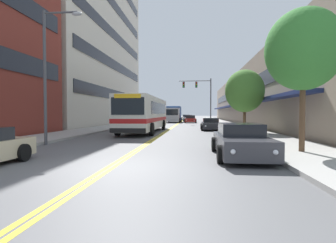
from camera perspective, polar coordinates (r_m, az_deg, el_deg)
name	(u,v)px	position (r m, az deg, el deg)	size (l,w,h in m)	color
ground_plane	(179,123)	(45.09, 2.43, -0.32)	(240.00, 240.00, 0.00)	#565659
sidewalk_left	(138,122)	(46.10, -6.65, -0.20)	(3.58, 106.00, 0.15)	#9E9B96
sidewalk_right	(222,123)	(45.25, 11.69, -0.26)	(3.58, 106.00, 0.15)	#9E9B96
centre_line	(179,123)	(45.09, 2.43, -0.32)	(0.34, 106.00, 0.01)	yellow
office_tower_left	(79,24)	(45.57, -18.85, 19.48)	(12.08, 31.78, 31.17)	beige
storefront_row_right	(259,99)	(46.29, 19.18, 4.68)	(9.10, 68.00, 8.17)	gray
city_bus	(145,113)	(23.97, -5.00, 1.88)	(2.89, 12.39, 3.06)	silver
car_slate_blue_parked_left_mid	(143,121)	(35.01, -5.57, 0.08)	(2.05, 4.61, 1.36)	#475675
car_black_parked_left_far	(149,120)	(41.05, -4.14, 0.32)	(2.07, 4.22, 1.36)	black
car_dark_grey_parked_right_foreground	(241,141)	(10.67, 15.52, -4.18)	(2.05, 4.74, 1.31)	#38383D
car_charcoal_parked_right_mid	(211,124)	(26.91, 9.27, -0.62)	(2.00, 4.41, 1.21)	#232328
car_white_moving_lead	(186,118)	(62.27, 4.00, 0.84)	(2.15, 4.61, 1.33)	white
car_red_moving_second	(191,119)	(46.37, 4.93, 0.48)	(2.09, 4.21, 1.31)	maroon
car_silver_moving_third	(189,118)	(53.82, 4.49, 0.68)	(2.13, 4.44, 1.32)	#B7B7BC
box_truck	(174,114)	(48.87, 1.26, 1.66)	(2.76, 7.10, 2.97)	#B7B7BC
traffic_signal_mast	(200,92)	(42.26, 7.06, 6.39)	(5.17, 0.38, 7.19)	#47474C
street_lamp_left_near	(50,65)	(15.52, -24.24, 11.23)	(2.18, 0.28, 7.14)	#47474C
street_tree_right_near	(303,50)	(12.28, 27.37, 13.69)	(3.00, 3.00, 5.80)	brown
street_tree_right_mid	(245,91)	(22.71, 16.34, 6.38)	(3.19, 3.19, 5.16)	brown
fire_hydrant	(255,135)	(15.21, 18.34, -2.74)	(0.28, 0.20, 0.76)	red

